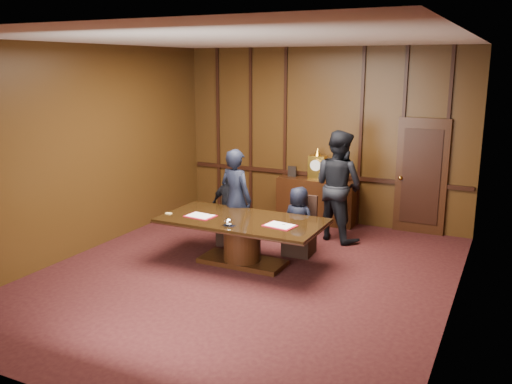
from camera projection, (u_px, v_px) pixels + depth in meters
room at (250, 165)px, 7.97m from camera, size 7.00×7.04×3.50m
sideboard at (316, 199)px, 11.01m from camera, size 1.60×0.45×1.54m
conference_table at (242, 234)px, 8.68m from camera, size 2.62×1.32×0.76m
folder_left at (200, 216)px, 8.77m from camera, size 0.49×0.37×0.02m
folder_right at (280, 226)px, 8.24m from camera, size 0.51×0.40×0.02m
inkstand at (228, 223)px, 8.22m from camera, size 0.20×0.14×0.12m
notepad at (169, 213)px, 8.92m from camera, size 0.10×0.08×0.01m
chair_left at (232, 227)px, 9.78m from camera, size 0.59×0.59×0.99m
chair_right at (300, 237)px, 9.22m from camera, size 0.50×0.50×0.99m
signatory_left at (230, 207)px, 9.62m from camera, size 0.85×0.47×1.38m
signatory_right at (298, 221)px, 9.09m from camera, size 0.63×0.47×1.18m
witness_left at (236, 199)px, 9.41m from camera, size 0.72×0.55×1.76m
witness_right at (338, 186)px, 9.84m from camera, size 1.21×1.09×2.02m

